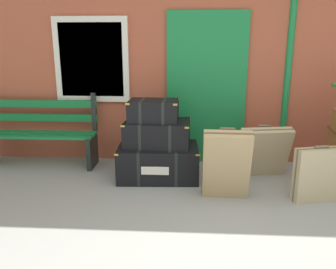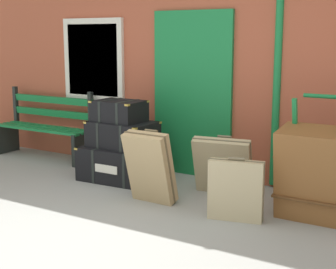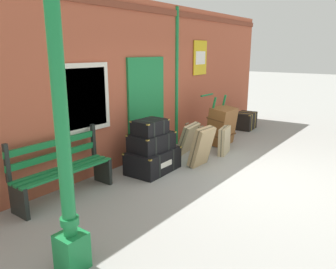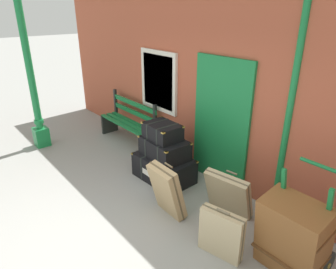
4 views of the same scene
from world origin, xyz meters
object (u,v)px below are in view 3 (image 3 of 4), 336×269
lamp_post (65,160)px  steamer_trunk_top (150,127)px  platform_bench (62,170)px  large_brown_trunk (222,126)px  suitcase_olive (224,141)px  suitcase_beige (202,147)px  corner_trunk (245,121)px  porters_trolley (215,132)px  steamer_trunk_base (153,160)px  steamer_trunk_middle (152,142)px  suitcase_charcoal (188,139)px

lamp_post → steamer_trunk_top: bearing=23.6°
platform_bench → steamer_trunk_top: size_ratio=2.58×
steamer_trunk_top → large_brown_trunk: bearing=-4.0°
suitcase_olive → suitcase_beige: bearing=-179.2°
steamer_trunk_top → suitcase_beige: steamer_trunk_top is taller
large_brown_trunk → corner_trunk: bearing=6.3°
steamer_trunk_top → porters_trolley: size_ratio=0.52×
platform_bench → steamer_trunk_base: bearing=-13.3°
steamer_trunk_top → porters_trolley: (2.49, 0.00, -0.60)m
steamer_trunk_middle → corner_trunk: size_ratio=1.14×
porters_trolley → suitcase_charcoal: porters_trolley is taller
suitcase_charcoal → corner_trunk: suitcase_charcoal is taller
lamp_post → suitcase_beige: lamp_post is taller
large_brown_trunk → suitcase_charcoal: large_brown_trunk is taller
platform_bench → suitcase_charcoal: (3.05, -0.31, -0.11)m
suitcase_charcoal → suitcase_olive: 0.80m
steamer_trunk_base → suitcase_beige: bearing=-36.3°
lamp_post → corner_trunk: lamp_post is taller
suitcase_charcoal → suitcase_olive: (0.45, -0.66, -0.04)m
porters_trolley → suitcase_olive: size_ratio=1.88×
steamer_trunk_top → suitcase_beige: (0.85, -0.60, -0.47)m
porters_trolley → corner_trunk: porters_trolley is taller
steamer_trunk_base → steamer_trunk_middle: (-0.01, 0.02, 0.37)m
porters_trolley → suitcase_beige: bearing=-159.8°
suitcase_charcoal → large_brown_trunk: bearing=-12.8°
large_brown_trunk → suitcase_olive: large_brown_trunk is taller
steamer_trunk_middle → porters_trolley: (2.44, -0.00, -0.31)m
steamer_trunk_base → steamer_trunk_top: size_ratio=1.67×
steamer_trunk_base → suitcase_charcoal: bearing=4.0°
large_brown_trunk → steamer_trunk_middle: bearing=175.8°
steamer_trunk_middle → suitcase_beige: bearing=-37.0°
steamer_trunk_middle → large_brown_trunk: bearing=-4.2°
steamer_trunk_middle → steamer_trunk_top: (-0.05, -0.01, 0.29)m
platform_bench → suitcase_beige: 2.69m
suitcase_beige → corner_trunk: 3.59m
suitcase_olive → corner_trunk: 2.61m
lamp_post → steamer_trunk_top: lamp_post is taller
suitcase_olive → corner_trunk: bearing=13.8°
steamer_trunk_top → suitcase_olive: (1.84, -0.59, -0.57)m
steamer_trunk_middle → porters_trolley: porters_trolley is taller
lamp_post → steamer_trunk_top: size_ratio=5.04×
steamer_trunk_top → suitcase_charcoal: size_ratio=0.89×
corner_trunk → steamer_trunk_top: bearing=-179.5°
steamer_trunk_top → suitcase_olive: size_ratio=0.98×
steamer_trunk_middle → suitcase_beige: suitcase_beige is taller
steamer_trunk_middle → large_brown_trunk: size_ratio=0.89×
platform_bench → steamer_trunk_top: 1.75m
steamer_trunk_base → steamer_trunk_middle: bearing=111.2°
steamer_trunk_base → suitcase_beige: 1.00m
steamer_trunk_middle → large_brown_trunk: 2.45m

